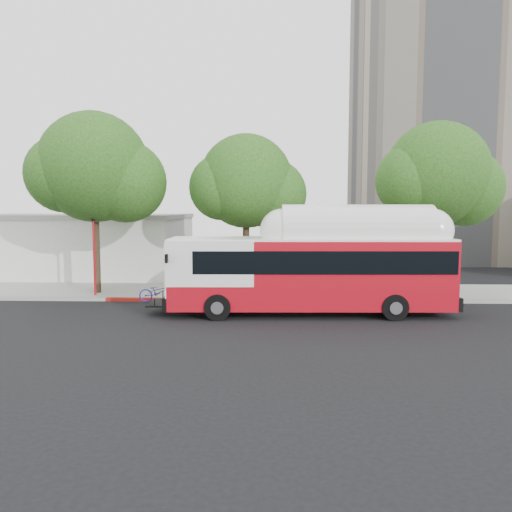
% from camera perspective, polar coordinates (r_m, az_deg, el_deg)
% --- Properties ---
extents(ground, '(120.00, 120.00, 0.00)m').
position_cam_1_polar(ground, '(21.33, 0.73, -7.20)').
color(ground, black).
rests_on(ground, ground).
extents(sidewalk, '(60.00, 5.00, 0.15)m').
position_cam_1_polar(sidewalk, '(27.70, 1.00, -4.09)').
color(sidewalk, gray).
rests_on(sidewalk, ground).
extents(curb_strip, '(60.00, 0.30, 0.15)m').
position_cam_1_polar(curb_strip, '(25.14, 0.91, -5.08)').
color(curb_strip, gray).
rests_on(curb_strip, ground).
extents(red_curb_segment, '(10.00, 0.32, 0.16)m').
position_cam_1_polar(red_curb_segment, '(25.36, -5.91, -5.00)').
color(red_curb_segment, maroon).
rests_on(red_curb_segment, ground).
extents(street_tree_left, '(6.67, 5.80, 9.74)m').
position_cam_1_polar(street_tree_left, '(27.90, -17.04, 9.20)').
color(street_tree_left, '#2D2116').
rests_on(street_tree_left, ground).
extents(street_tree_mid, '(5.75, 5.00, 8.62)m').
position_cam_1_polar(street_tree_mid, '(26.91, -0.27, 8.09)').
color(street_tree_mid, '#2D2116').
rests_on(street_tree_mid, ground).
extents(street_tree_right, '(6.21, 5.40, 9.18)m').
position_cam_1_polar(street_tree_right, '(28.19, 20.77, 8.33)').
color(street_tree_right, '#2D2116').
rests_on(street_tree_right, ground).
extents(apartment_tower, '(18.00, 18.00, 37.00)m').
position_cam_1_polar(apartment_tower, '(53.46, 22.31, 19.10)').
color(apartment_tower, tan).
rests_on(apartment_tower, ground).
extents(low_commercial_bldg, '(16.20, 10.20, 4.25)m').
position_cam_1_polar(low_commercial_bldg, '(37.76, -20.58, 1.30)').
color(low_commercial_bldg, silver).
rests_on(low_commercial_bldg, ground).
extents(transit_bus, '(13.22, 3.10, 3.89)m').
position_cam_1_polar(transit_bus, '(22.07, 6.37, -2.01)').
color(transit_bus, '#A80B17').
rests_on(transit_bus, ground).
extents(signal_pole, '(0.12, 0.40, 4.25)m').
position_cam_1_polar(signal_pole, '(27.18, -18.01, -0.07)').
color(signal_pole, '#B4131A').
rests_on(signal_pole, ground).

